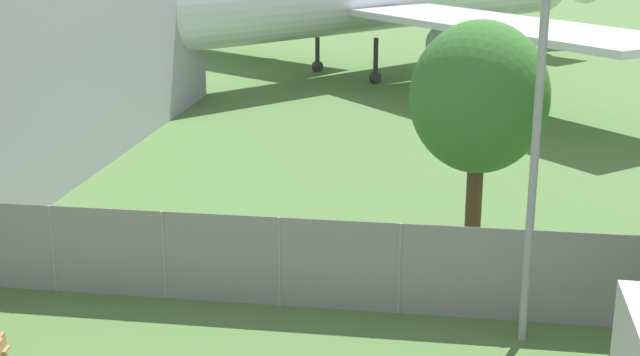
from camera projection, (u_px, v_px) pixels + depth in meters
The scene contains 3 objects.
perimeter_fence at pixel (279, 262), 18.87m from camera, with size 56.07×0.07×2.01m.
tree_near_hangar at pixel (479, 98), 20.43m from camera, with size 3.21×3.21×5.82m.
light_mast at pixel (537, 119), 16.38m from camera, with size 0.44×0.44×7.23m.
Camera 1 is at (3.51, -6.63, 8.09)m, focal length 50.00 mm.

